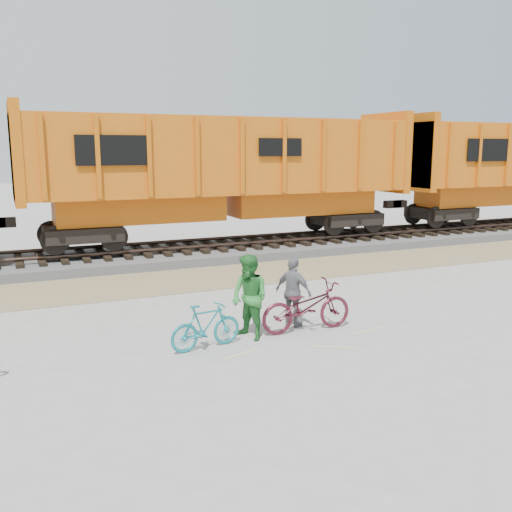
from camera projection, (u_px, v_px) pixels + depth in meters
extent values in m
plane|color=#9E9E99|center=(271.00, 335.00, 11.77)|extent=(120.00, 120.00, 0.00)
cube|color=#887454|center=(190.00, 280.00, 16.70)|extent=(120.00, 3.00, 0.02)
cube|color=slate|center=(160.00, 255.00, 19.82)|extent=(120.00, 4.00, 0.30)
cube|color=black|center=(160.00, 249.00, 19.78)|extent=(0.22, 2.60, 0.12)
cube|color=black|center=(322.00, 237.00, 22.38)|extent=(0.22, 2.60, 0.12)
cylinder|color=#382821|center=(165.00, 249.00, 19.11)|extent=(120.00, 0.12, 0.12)
cylinder|color=#382821|center=(155.00, 243.00, 20.41)|extent=(120.00, 0.12, 0.12)
cube|color=black|center=(226.00, 229.00, 20.66)|extent=(11.20, 2.20, 0.80)
cube|color=#C65D0D|center=(226.00, 205.00, 20.50)|extent=(11.76, 1.65, 0.90)
cube|color=#C65D0D|center=(225.00, 156.00, 20.18)|extent=(14.00, 3.00, 2.60)
cube|color=#B9550B|center=(16.00, 154.00, 17.43)|extent=(0.30, 3.06, 3.10)
cube|color=#B9550B|center=(384.00, 153.00, 22.90)|extent=(0.30, 3.06, 3.10)
cube|color=black|center=(113.00, 150.00, 17.05)|extent=(2.20, 0.04, 0.90)
cube|color=#B9550B|center=(410.00, 152.00, 23.42)|extent=(0.30, 3.06, 3.10)
cube|color=black|center=(489.00, 150.00, 23.04)|extent=(2.20, 0.04, 0.90)
imported|color=#177A85|center=(206.00, 326.00, 10.87)|extent=(1.53, 0.66, 0.89)
imported|color=#4F1723|center=(306.00, 306.00, 11.93)|extent=(2.04, 0.76, 1.06)
imported|color=#27722D|center=(250.00, 297.00, 11.37)|extent=(0.91, 1.02, 1.72)
imported|color=slate|center=(293.00, 292.00, 12.20)|extent=(0.74, 0.96, 1.52)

